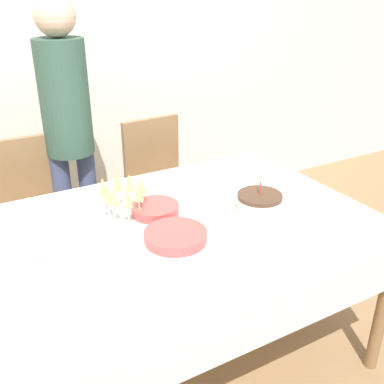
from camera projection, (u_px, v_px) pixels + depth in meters
ground_plane at (170, 358)px, 2.29m from camera, size 12.00×12.00×0.00m
wall_back at (56, 47)px, 3.00m from camera, size 8.00×0.05×2.70m
dining_table at (167, 247)px, 2.01m from camera, size 1.86×1.21×0.77m
dining_chair_far_left at (34, 213)px, 2.62m from camera, size 0.43×0.43×0.95m
dining_chair_far_right at (160, 185)px, 2.98m from camera, size 0.44×0.44×0.95m
birthday_cake at (259, 204)px, 2.06m from camera, size 0.21×0.21×0.17m
champagne_tray at (123, 197)px, 2.02m from camera, size 0.28×0.28×0.18m
plate_stack_main at (176, 236)px, 1.86m from camera, size 0.26×0.26×0.04m
plate_stack_dessert at (155, 210)px, 2.07m from camera, size 0.22×0.22×0.05m
cake_knife at (305, 224)px, 1.99m from camera, size 0.30×0.05×0.00m
fork_pile at (60, 271)px, 1.65m from camera, size 0.18×0.08×0.02m
napkin_pile at (47, 249)px, 1.79m from camera, size 0.15×0.15×0.01m
person_standing at (67, 119)px, 2.59m from camera, size 0.28×0.28×1.69m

